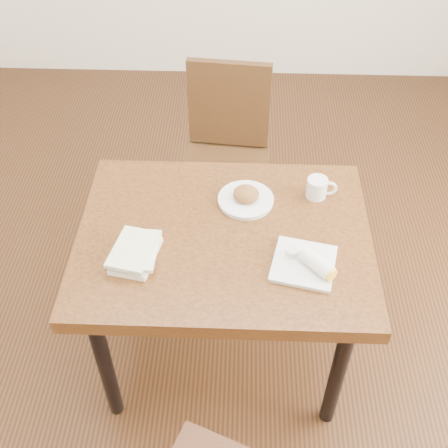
{
  "coord_description": "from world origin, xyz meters",
  "views": [
    {
      "loc": [
        0.05,
        -1.44,
        2.23
      ],
      "look_at": [
        0.0,
        0.0,
        0.8
      ],
      "focal_mm": 45.0,
      "sensor_mm": 36.0,
      "label": 1
    }
  ],
  "objects_px": {
    "coffee_mug": "(318,187)",
    "plate_burrito": "(308,263)",
    "table": "(224,250)",
    "chair_far": "(226,148)",
    "book_stack": "(136,252)",
    "plate_scone": "(246,198)"
  },
  "relations": [
    {
      "from": "table",
      "to": "chair_far",
      "type": "xyz_separation_m",
      "value": [
        -0.02,
        0.79,
        -0.11
      ]
    },
    {
      "from": "plate_burrito",
      "to": "book_stack",
      "type": "xyz_separation_m",
      "value": [
        -0.6,
        0.03,
        0.0
      ]
    },
    {
      "from": "book_stack",
      "to": "plate_burrito",
      "type": "bearing_deg",
      "value": -2.5
    },
    {
      "from": "plate_scone",
      "to": "book_stack",
      "type": "distance_m",
      "value": 0.49
    },
    {
      "from": "chair_far",
      "to": "plate_burrito",
      "type": "height_order",
      "value": "chair_far"
    },
    {
      "from": "plate_scone",
      "to": "book_stack",
      "type": "relative_size",
      "value": 0.97
    },
    {
      "from": "chair_far",
      "to": "coffee_mug",
      "type": "height_order",
      "value": "chair_far"
    },
    {
      "from": "table",
      "to": "chair_far",
      "type": "distance_m",
      "value": 0.8
    },
    {
      "from": "plate_scone",
      "to": "chair_far",
      "type": "bearing_deg",
      "value": 99.09
    },
    {
      "from": "table",
      "to": "coffee_mug",
      "type": "distance_m",
      "value": 0.44
    },
    {
      "from": "chair_far",
      "to": "plate_scone",
      "type": "xyz_separation_m",
      "value": [
        0.1,
        -0.61,
        0.22
      ]
    },
    {
      "from": "chair_far",
      "to": "plate_scone",
      "type": "bearing_deg",
      "value": -80.91
    },
    {
      "from": "chair_far",
      "to": "table",
      "type": "bearing_deg",
      "value": -88.53
    },
    {
      "from": "chair_far",
      "to": "book_stack",
      "type": "relative_size",
      "value": 4.25
    },
    {
      "from": "coffee_mug",
      "to": "book_stack",
      "type": "xyz_separation_m",
      "value": [
        -0.66,
        -0.35,
        -0.02
      ]
    },
    {
      "from": "table",
      "to": "plate_scone",
      "type": "xyz_separation_m",
      "value": [
        0.08,
        0.18,
        0.11
      ]
    },
    {
      "from": "table",
      "to": "book_stack",
      "type": "height_order",
      "value": "book_stack"
    },
    {
      "from": "table",
      "to": "plate_scone",
      "type": "bearing_deg",
      "value": 66.16
    },
    {
      "from": "chair_far",
      "to": "book_stack",
      "type": "height_order",
      "value": "chair_far"
    },
    {
      "from": "chair_far",
      "to": "coffee_mug",
      "type": "relative_size",
      "value": 7.94
    },
    {
      "from": "coffee_mug",
      "to": "plate_burrito",
      "type": "bearing_deg",
      "value": -99.47
    },
    {
      "from": "plate_scone",
      "to": "coffee_mug",
      "type": "height_order",
      "value": "coffee_mug"
    }
  ]
}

